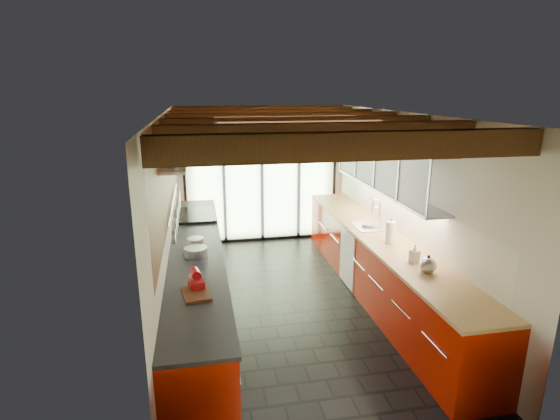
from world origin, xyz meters
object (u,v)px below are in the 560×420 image
object	(u,v)px
kettle	(428,264)
paper_towel	(390,232)
bowl	(369,225)
soap_bottle	(415,253)
stand_mixer	(196,280)

from	to	relation	value
kettle	paper_towel	xyz separation A→B (m)	(-0.00, 0.99, 0.05)
bowl	paper_towel	bearing A→B (deg)	-90.00
paper_towel	soap_bottle	distance (m)	0.68
bowl	soap_bottle	bearing A→B (deg)	-90.00
paper_towel	bowl	bearing A→B (deg)	90.00
kettle	soap_bottle	xyz separation A→B (m)	(0.00, 0.31, 0.01)
stand_mixer	bowl	distance (m)	3.02
bowl	stand_mixer	bearing A→B (deg)	-147.35
kettle	soap_bottle	world-z (taller)	kettle
kettle	soap_bottle	distance (m)	0.31
kettle	paper_towel	world-z (taller)	paper_towel
kettle	stand_mixer	bearing A→B (deg)	178.13
stand_mixer	paper_towel	bearing A→B (deg)	19.61
stand_mixer	kettle	bearing A→B (deg)	-1.87
stand_mixer	bowl	world-z (taller)	stand_mixer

